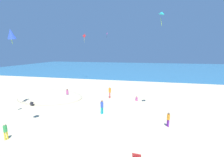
{
  "coord_description": "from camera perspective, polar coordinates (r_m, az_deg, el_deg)",
  "views": [
    {
      "loc": [
        4.04,
        -10.86,
        6.97
      ],
      "look_at": [
        0.0,
        7.24,
        3.64
      ],
      "focal_mm": 23.98,
      "sensor_mm": 36.0,
      "label": 1
    }
  ],
  "objects": [
    {
      "name": "dune_mound",
      "position": [
        25.11,
        -22.46,
        -6.72
      ],
      "size": [
        10.22,
        7.16,
        1.92
      ],
      "primitive_type": "ellipsoid",
      "color": "#C4B492",
      "rests_on": "ground_plane"
    },
    {
      "name": "person_5",
      "position": [
        22.05,
        9.34,
        -7.69
      ],
      "size": [
        0.44,
        0.6,
        0.69
      ],
      "rotation": [
        0.0,
        0.0,
        1.87
      ],
      "color": "#D8599E",
      "rests_on": "ground_plane"
    },
    {
      "name": "kite_red",
      "position": [
        38.15,
        -10.53,
        15.63
      ],
      "size": [
        0.95,
        0.25,
        1.96
      ],
      "rotation": [
        0.0,
        0.0,
        2.97
      ],
      "color": "red"
    },
    {
      "name": "person_0",
      "position": [
        15.18,
        -35.55,
        -15.76
      ],
      "size": [
        0.39,
        0.39,
        1.4
      ],
      "rotation": [
        0.0,
        0.0,
        5.72
      ],
      "color": "yellow",
      "rests_on": "ground_plane"
    },
    {
      "name": "kite_teal",
      "position": [
        17.63,
        18.49,
        22.58
      ],
      "size": [
        0.69,
        0.78,
        1.44
      ],
      "rotation": [
        0.0,
        0.0,
        1.21
      ],
      "color": "#1EADAD"
    },
    {
      "name": "ocean_water",
      "position": [
        66.0,
        9.02,
        4.03
      ],
      "size": [
        120.0,
        60.0,
        0.05
      ],
      "primitive_type": "cube",
      "color": "teal",
      "rests_on": "ground_plane"
    },
    {
      "name": "kite_blue",
      "position": [
        14.49,
        -34.09,
        13.88
      ],
      "size": [
        0.78,
        0.87,
        1.17
      ],
      "rotation": [
        0.0,
        0.0,
        0.24
      ],
      "color": "blue"
    },
    {
      "name": "beach_chair_far_left",
      "position": [
        22.48,
        -27.94,
        -8.45
      ],
      "size": [
        0.64,
        0.74,
        0.53
      ],
      "rotation": [
        0.0,
        0.0,
        1.4
      ],
      "color": "black",
      "rests_on": "ground_plane"
    },
    {
      "name": "person_6",
      "position": [
        17.13,
        -3.84,
        -10.39
      ],
      "size": [
        0.46,
        0.46,
        1.65
      ],
      "rotation": [
        0.0,
        0.0,
        5.64
      ],
      "color": "#19ADB2",
      "rests_on": "ground_plane"
    },
    {
      "name": "person_2",
      "position": [
        15.4,
        20.68,
        -14.1
      ],
      "size": [
        0.39,
        0.39,
        1.4
      ],
      "rotation": [
        0.0,
        0.0,
        0.67
      ],
      "color": "purple",
      "rests_on": "ground_plane"
    },
    {
      "name": "ground_plane",
      "position": [
        22.36,
        1.56,
        -7.97
      ],
      "size": [
        120.0,
        120.0,
        0.0
      ],
      "primitive_type": "plane",
      "color": "beige"
    },
    {
      "name": "kite_magenta",
      "position": [
        42.7,
        -1.95,
        16.59
      ],
      "size": [
        0.4,
        0.77,
        1.52
      ],
      "rotation": [
        0.0,
        0.0,
        4.89
      ],
      "color": "#DB3DA8"
    },
    {
      "name": "person_4",
      "position": [
        22.73,
        -0.84,
        -4.98
      ],
      "size": [
        0.41,
        0.41,
        1.77
      ],
      "rotation": [
        0.0,
        0.0,
        3.31
      ],
      "color": "red",
      "rests_on": "ground_plane"
    },
    {
      "name": "person_3",
      "position": [
        23.04,
        -16.64,
        -5.45
      ],
      "size": [
        0.45,
        0.45,
        1.61
      ],
      "rotation": [
        0.0,
        0.0,
        5.41
      ],
      "color": "#19ADB2",
      "rests_on": "ground_plane"
    }
  ]
}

